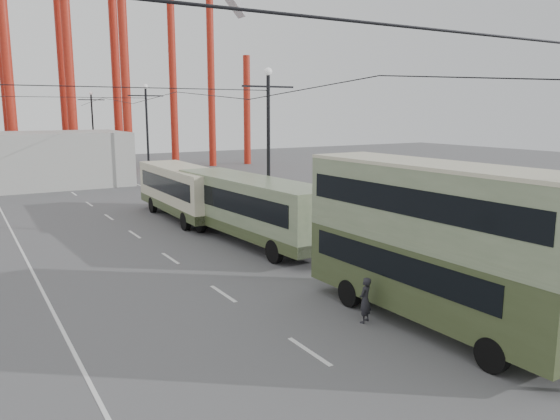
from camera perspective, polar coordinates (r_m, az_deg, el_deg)
ground at (r=14.57m, az=15.91°, el=-18.89°), size 160.00×160.00×0.00m
road_markings at (r=30.34m, az=-13.49°, el=-3.29°), size 12.52×120.00×0.01m
lamp_post_mid at (r=30.61m, az=-1.22°, el=5.98°), size 3.20×0.44×9.32m
lamp_post_far at (r=50.87m, az=-13.68°, el=7.44°), size 3.20×0.44×9.32m
lamp_post_distant at (r=72.16m, az=-18.95°, el=7.96°), size 3.20×0.44×9.32m
fairground_shed at (r=55.82m, az=-27.25°, el=4.58°), size 22.00×10.00×5.00m
double_decker_bus at (r=18.29m, az=15.84°, el=-2.68°), size 2.81×10.10×5.39m
single_decker_green at (r=29.21m, az=-3.03°, el=0.37°), size 3.55×12.42×3.47m
single_decker_cream at (r=36.22m, az=-9.98°, el=2.10°), size 2.97×10.95×3.39m
pedestrian at (r=18.69m, az=8.88°, el=-9.28°), size 0.67×0.58×1.56m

